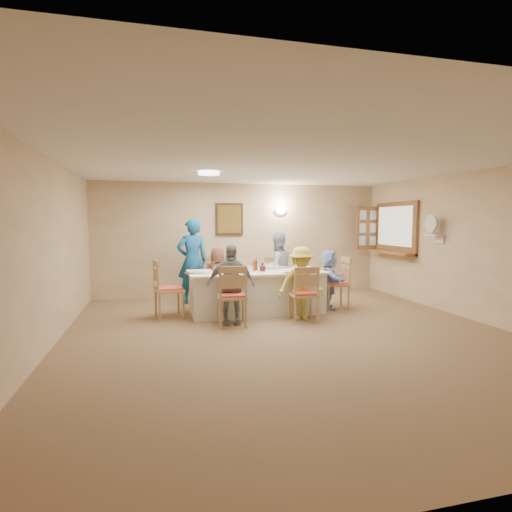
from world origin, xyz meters
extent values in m
plane|color=brown|center=(0.00, 0.00, 0.00)|extent=(7.00, 7.00, 0.00)
plane|color=tan|center=(0.00, 3.50, 1.25)|extent=(6.50, 0.00, 6.50)
plane|color=tan|center=(0.00, -3.50, 1.25)|extent=(6.50, 0.00, 6.50)
plane|color=tan|center=(-3.25, 0.00, 1.25)|extent=(0.00, 7.00, 7.00)
plane|color=tan|center=(3.25, 0.00, 1.25)|extent=(0.00, 7.00, 7.00)
plane|color=white|center=(0.00, 0.00, 2.50)|extent=(7.00, 7.00, 0.00)
cube|color=#3C2515|center=(-0.30, 3.47, 1.70)|extent=(0.62, 0.04, 0.72)
cube|color=black|center=(-0.30, 3.45, 1.70)|extent=(0.52, 0.02, 0.62)
ellipsoid|color=white|center=(0.90, 3.44, 1.90)|extent=(0.26, 0.09, 0.18)
cylinder|color=white|center=(-1.00, 1.50, 2.47)|extent=(0.36, 0.36, 0.05)
cube|color=brown|center=(3.21, 2.40, 1.50)|extent=(0.06, 1.50, 1.15)
cube|color=brown|center=(3.09, 2.40, 0.97)|extent=(0.30, 1.50, 0.05)
cube|color=brown|center=(2.95, 3.16, 1.50)|extent=(0.55, 0.04, 1.00)
cube|color=white|center=(3.13, 1.05, 1.40)|extent=(0.22, 0.36, 0.03)
cube|color=white|center=(-0.14, 1.59, 0.38)|extent=(2.44, 1.03, 0.76)
imported|color=brown|center=(-0.74, 2.27, 0.58)|extent=(0.59, 0.41, 1.17)
imported|color=#A9A9C2|center=(0.46, 2.27, 0.72)|extent=(0.90, 0.81, 1.43)
imported|color=#959599|center=(-0.74, 0.91, 0.65)|extent=(0.83, 0.49, 1.30)
imported|color=#E1D047|center=(0.46, 0.91, 0.62)|extent=(0.80, 0.46, 1.23)
imported|color=#9BB4FB|center=(1.28, 1.59, 0.56)|extent=(1.16, 0.71, 1.12)
imported|color=#185F9E|center=(-1.19, 2.74, 0.86)|extent=(0.75, 0.60, 1.72)
cube|color=#472B19|center=(-0.74, 1.17, 0.76)|extent=(0.32, 0.24, 0.01)
cylinder|color=white|center=(-0.74, 1.17, 0.77)|extent=(0.24, 0.24, 0.02)
cube|color=yellow|center=(-0.56, 1.12, 0.77)|extent=(0.14, 0.14, 0.01)
cube|color=#472B19|center=(0.46, 1.17, 0.76)|extent=(0.37, 0.27, 0.01)
cylinder|color=white|center=(0.46, 1.17, 0.77)|extent=(0.26, 0.26, 0.02)
cube|color=yellow|center=(0.64, 1.12, 0.77)|extent=(0.14, 0.14, 0.01)
cube|color=#472B19|center=(-0.74, 2.01, 0.76)|extent=(0.36, 0.27, 0.01)
cylinder|color=white|center=(-0.74, 2.01, 0.77)|extent=(0.25, 0.25, 0.02)
cube|color=yellow|center=(-0.56, 1.96, 0.77)|extent=(0.14, 0.14, 0.01)
cube|color=#472B19|center=(0.46, 2.01, 0.76)|extent=(0.36, 0.27, 0.01)
cylinder|color=white|center=(0.46, 2.01, 0.77)|extent=(0.24, 0.24, 0.02)
cube|color=yellow|center=(0.64, 1.96, 0.77)|extent=(0.14, 0.14, 0.01)
cube|color=#472B19|center=(-1.24, 1.59, 0.76)|extent=(0.36, 0.27, 0.01)
cylinder|color=white|center=(-1.24, 1.59, 0.77)|extent=(0.25, 0.25, 0.02)
cube|color=yellow|center=(-1.06, 1.54, 0.77)|extent=(0.14, 0.14, 0.01)
cube|color=#472B19|center=(0.98, 1.59, 0.76)|extent=(0.37, 0.28, 0.01)
cylinder|color=white|center=(0.98, 1.59, 0.77)|extent=(0.25, 0.25, 0.02)
cube|color=yellow|center=(1.16, 1.54, 0.77)|extent=(0.14, 0.14, 0.01)
imported|color=white|center=(-0.94, 1.29, 0.80)|extent=(0.13, 0.13, 0.08)
imported|color=white|center=(0.28, 2.07, 0.81)|extent=(0.15, 0.15, 0.09)
imported|color=white|center=(-0.42, 1.36, 0.79)|extent=(0.31, 0.31, 0.05)
imported|color=white|center=(0.19, 1.85, 0.79)|extent=(0.33, 0.33, 0.07)
imported|color=#B73B0F|center=(-0.17, 1.63, 0.87)|extent=(0.09, 0.09, 0.22)
imported|color=#411711|center=(-0.13, 1.68, 0.87)|extent=(0.15, 0.15, 0.22)
imported|color=#411711|center=(-0.05, 1.52, 0.84)|extent=(0.12, 0.12, 0.16)
cylinder|color=silver|center=(-0.29, 1.64, 0.82)|extent=(0.06, 0.06, 0.10)
camera|label=1|loc=(-1.89, -5.35, 1.66)|focal=28.00mm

